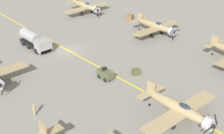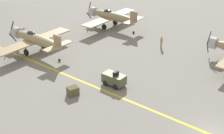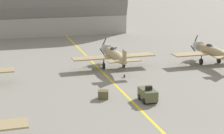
{
  "view_description": "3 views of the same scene",
  "coord_description": "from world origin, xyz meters",
  "px_view_note": "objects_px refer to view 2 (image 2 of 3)",
  "views": [
    {
      "loc": [
        28.34,
        44.15,
        23.35
      ],
      "look_at": [
        0.72,
        13.02,
        1.82
      ],
      "focal_mm": 50.0,
      "sensor_mm": 36.0,
      "label": 1
    },
    {
      "loc": [
        -22.62,
        -6.24,
        17.71
      ],
      "look_at": [
        -0.54,
        11.14,
        3.59
      ],
      "focal_mm": 50.0,
      "sensor_mm": 36.0,
      "label": 2
    },
    {
      "loc": [
        -12.8,
        -23.04,
        13.91
      ],
      "look_at": [
        -1.42,
        15.79,
        3.24
      ],
      "focal_mm": 60.0,
      "sensor_mm": 36.0,
      "label": 3
    }
  ],
  "objects_px": {
    "airplane_far_center": "(35,39)",
    "ground_crew_walking": "(161,42)",
    "tow_tractor": "(114,79)",
    "supply_crate_mid_lane": "(73,91)",
    "airplane_far_right": "(111,16)"
  },
  "relations": [
    {
      "from": "ground_crew_walking",
      "to": "airplane_far_center",
      "type": "bearing_deg",
      "value": 134.04
    },
    {
      "from": "tow_tractor",
      "to": "ground_crew_walking",
      "type": "xyz_separation_m",
      "value": [
        12.75,
        1.3,
        0.15
      ]
    },
    {
      "from": "airplane_far_right",
      "to": "ground_crew_walking",
      "type": "xyz_separation_m",
      "value": [
        -2.32,
        -10.99,
        -1.07
      ]
    },
    {
      "from": "ground_crew_walking",
      "to": "supply_crate_mid_lane",
      "type": "bearing_deg",
      "value": 177.12
    },
    {
      "from": "airplane_far_right",
      "to": "ground_crew_walking",
      "type": "height_order",
      "value": "airplane_far_right"
    },
    {
      "from": "airplane_far_center",
      "to": "airplane_far_right",
      "type": "relative_size",
      "value": 1.0
    },
    {
      "from": "tow_tractor",
      "to": "supply_crate_mid_lane",
      "type": "relative_size",
      "value": 2.32
    },
    {
      "from": "airplane_far_right",
      "to": "supply_crate_mid_lane",
      "type": "bearing_deg",
      "value": -156.05
    },
    {
      "from": "airplane_far_center",
      "to": "ground_crew_walking",
      "type": "height_order",
      "value": "airplane_far_center"
    },
    {
      "from": "airplane_far_center",
      "to": "tow_tractor",
      "type": "xyz_separation_m",
      "value": [
        -0.46,
        -14.01,
        -1.22
      ]
    },
    {
      "from": "airplane_far_right",
      "to": "supply_crate_mid_lane",
      "type": "xyz_separation_m",
      "value": [
        -19.46,
        -10.13,
        -1.55
      ]
    },
    {
      "from": "airplane_far_right",
      "to": "supply_crate_mid_lane",
      "type": "relative_size",
      "value": 10.72
    },
    {
      "from": "ground_crew_walking",
      "to": "supply_crate_mid_lane",
      "type": "relative_size",
      "value": 1.54
    },
    {
      "from": "tow_tractor",
      "to": "supply_crate_mid_lane",
      "type": "bearing_deg",
      "value": 153.81
    },
    {
      "from": "airplane_far_right",
      "to": "tow_tractor",
      "type": "distance_m",
      "value": 19.48
    }
  ]
}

